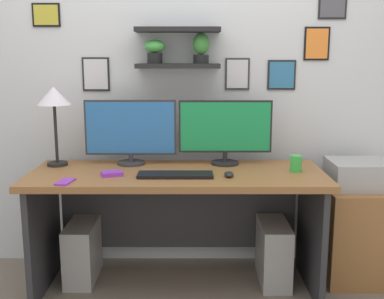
% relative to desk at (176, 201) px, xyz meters
% --- Properties ---
extents(ground_plane, '(8.00, 8.00, 0.00)m').
position_rel_desk_xyz_m(ground_plane, '(0.00, -0.06, -0.55)').
color(ground_plane, '#70665B').
extents(back_wall_assembly, '(4.40, 0.24, 2.70)m').
position_rel_desk_xyz_m(back_wall_assembly, '(0.00, 0.38, 0.81)').
color(back_wall_assembly, silver).
rests_on(back_wall_assembly, ground).
extents(desk, '(1.79, 0.68, 0.75)m').
position_rel_desk_xyz_m(desk, '(0.00, 0.00, 0.00)').
color(desk, brown).
rests_on(desk, ground).
extents(monitor_left, '(0.59, 0.18, 0.42)m').
position_rel_desk_xyz_m(monitor_left, '(-0.31, 0.16, 0.42)').
color(monitor_left, '#2D2D33').
rests_on(monitor_left, desk).
extents(monitor_right, '(0.60, 0.18, 0.41)m').
position_rel_desk_xyz_m(monitor_right, '(0.31, 0.16, 0.43)').
color(monitor_right, black).
rests_on(monitor_right, desk).
extents(keyboard, '(0.44, 0.14, 0.02)m').
position_rel_desk_xyz_m(keyboard, '(-0.01, -0.17, 0.21)').
color(keyboard, black).
rests_on(keyboard, desk).
extents(computer_mouse, '(0.06, 0.09, 0.03)m').
position_rel_desk_xyz_m(computer_mouse, '(0.31, -0.18, 0.22)').
color(computer_mouse, black).
rests_on(computer_mouse, desk).
extents(desk_lamp, '(0.21, 0.21, 0.50)m').
position_rel_desk_xyz_m(desk_lamp, '(-0.78, 0.12, 0.62)').
color(desk_lamp, black).
rests_on(desk_lamp, desk).
extents(cell_phone, '(0.09, 0.15, 0.01)m').
position_rel_desk_xyz_m(cell_phone, '(-0.62, -0.31, 0.21)').
color(cell_phone, purple).
rests_on(cell_phone, desk).
extents(pen_cup, '(0.07, 0.07, 0.10)m').
position_rel_desk_xyz_m(pen_cup, '(0.72, -0.05, 0.25)').
color(pen_cup, green).
rests_on(pen_cup, desk).
extents(scissors_tray, '(0.14, 0.11, 0.02)m').
position_rel_desk_xyz_m(scissors_tray, '(-0.38, -0.15, 0.22)').
color(scissors_tray, purple).
rests_on(scissors_tray, desk).
extents(drawer_cabinet, '(0.44, 0.50, 0.61)m').
position_rel_desk_xyz_m(drawer_cabinet, '(1.16, 0.09, -0.24)').
color(drawer_cabinet, brown).
rests_on(drawer_cabinet, ground).
extents(printer, '(0.38, 0.34, 0.17)m').
position_rel_desk_xyz_m(printer, '(1.16, 0.09, 0.15)').
color(printer, '#9E9EA3').
rests_on(printer, drawer_cabinet).
extents(computer_tower_left, '(0.18, 0.40, 0.38)m').
position_rel_desk_xyz_m(computer_tower_left, '(-0.62, 0.05, -0.36)').
color(computer_tower_left, '#99999E').
rests_on(computer_tower_left, ground).
extents(computer_tower_right, '(0.18, 0.40, 0.40)m').
position_rel_desk_xyz_m(computer_tower_right, '(0.62, 0.01, -0.35)').
color(computer_tower_right, '#99999E').
rests_on(computer_tower_right, ground).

